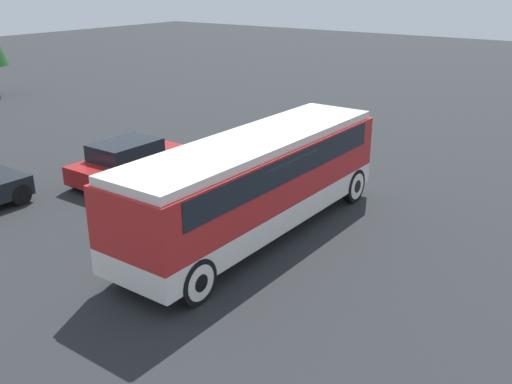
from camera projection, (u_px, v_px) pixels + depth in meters
The scene contains 3 objects.
ground_plane at pixel (256, 234), 16.61m from camera, with size 120.00×120.00×0.00m, color #26282B.
tour_bus at pixel (258, 176), 16.05m from camera, with size 9.78×2.51×2.91m.
parked_car_mid at pixel (129, 160), 20.84m from camera, with size 4.55×1.91×1.46m.
Camera 1 is at (-12.22, -8.86, 7.04)m, focal length 40.00 mm.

